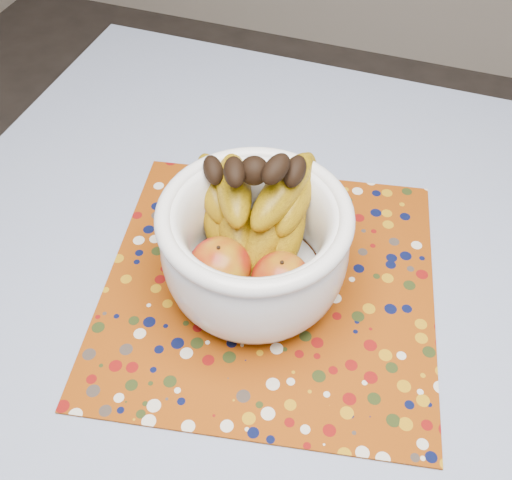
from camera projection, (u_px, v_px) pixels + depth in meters
table at (318, 395)px, 0.83m from camera, size 1.20×1.20×0.75m
tablecloth at (323, 366)px, 0.77m from camera, size 1.32×1.32×0.01m
placemat at (269, 285)px, 0.84m from camera, size 0.53×0.53×0.00m
fruit_bowl at (252, 232)px, 0.78m from camera, size 0.28×0.26×0.21m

